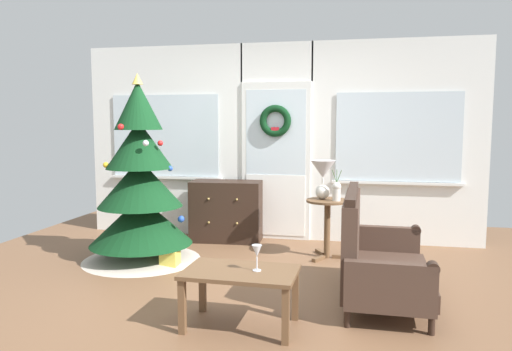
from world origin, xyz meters
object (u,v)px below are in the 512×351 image
Objects in this scene: christmas_tree at (140,192)px; wine_glass at (257,252)px; table_lamp at (323,174)px; coffee_table at (241,279)px; dresser_cabinet at (226,211)px; flower_vase at (337,190)px; side_table at (327,217)px; settee_sofa at (374,258)px; gift_box at (170,258)px.

christmas_tree is 10.55× the size of wine_glass.
coffee_table is at bearing -102.38° from table_lamp.
table_lamp is (1.27, -0.50, 0.56)m from dresser_cabinet.
dresser_cabinet is 1.60m from flower_vase.
dresser_cabinet is at bearing 158.50° from table_lamp.
side_table is 2.10m from coffee_table.
dresser_cabinet is at bearing 107.61° from coffee_table.
wine_glass is (0.12, 0.01, 0.21)m from coffee_table.
coffee_table is (-0.99, -0.77, -0.01)m from settee_sofa.
table_lamp is 0.25m from flower_vase.
dresser_cabinet is at bearing 56.63° from christmas_tree.
wine_glass reaches higher than gift_box.
dresser_cabinet is 2.10× the size of table_lamp.
gift_box is at bearing -102.91° from dresser_cabinet.
flower_vase is (-0.38, 1.20, 0.41)m from settee_sofa.
dresser_cabinet reaches higher than side_table.
coffee_table is (0.82, -2.57, -0.02)m from dresser_cabinet.
flower_vase is 2.03m from wine_glass.
dresser_cabinet is at bearing 157.23° from flower_vase.
table_lamp is 1.26× the size of flower_vase.
dresser_cabinet is 2.73m from wine_glass.
coffee_table is at bearing -142.26° from settee_sofa.
christmas_tree is 3.09× the size of side_table.
side_table is at bearing 149.04° from flower_vase.
gift_box is (0.41, -0.18, -0.67)m from christmas_tree.
coffee_table is at bearing -175.05° from wine_glass.
table_lamp is 2.20m from coffee_table.
christmas_tree is 1.31m from dresser_cabinet.
christmas_tree is 2.11m from side_table.
coffee_table is (-0.45, -2.07, -0.58)m from table_lamp.
flower_vase reaches higher than dresser_cabinet.
settee_sofa is at bearing -44.91° from dresser_cabinet.
table_lamp is 2.40× the size of gift_box.
dresser_cabinet is at bearing 110.12° from wine_glass.
table_lamp reaches higher than wine_glass.
coffee_table is at bearing -104.22° from side_table.
dresser_cabinet is at bearing 77.09° from gift_box.
wine_glass is at bearing -99.17° from table_lamp.
dresser_cabinet is 2.55m from settee_sofa.
christmas_tree is 4.68× the size of table_lamp.
christmas_tree is 11.22× the size of gift_box.
settee_sofa is at bearing -15.12° from gift_box.
flower_vase is 0.41× the size of coffee_table.
flower_vase is at bearing -30.96° from side_table.
gift_box is (-1.55, -0.74, -0.86)m from table_lamp.
dresser_cabinet is 5.05× the size of gift_box.
settee_sofa is 1.52m from table_lamp.
settee_sofa is 2.18m from gift_box.
table_lamp is 0.52× the size of coffee_table.
flower_vase is (0.16, -0.10, -0.17)m from table_lamp.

